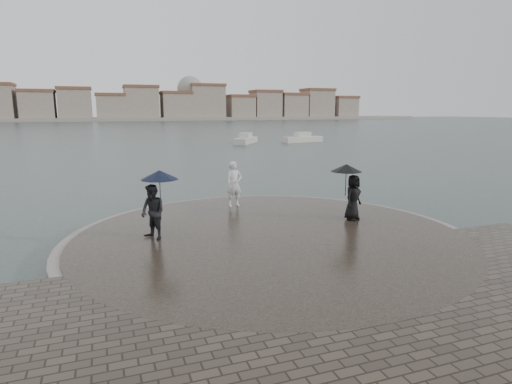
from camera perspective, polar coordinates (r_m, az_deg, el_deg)
name	(u,v)px	position (r m, az deg, el deg)	size (l,w,h in m)	color
ground	(326,289)	(10.42, 9.33, -12.63)	(400.00, 400.00, 0.00)	#2B3835
kerb_ring	(270,240)	(13.32, 1.93, -6.46)	(12.50, 12.50, 0.32)	gray
quay_tip	(270,240)	(13.32, 1.93, -6.37)	(11.90, 11.90, 0.36)	#2D261E
statue	(234,184)	(16.86, -2.91, 1.07)	(0.65, 0.43, 1.79)	silver
visitor_left	(155,201)	(12.89, -13.34, -1.14)	(1.29, 1.16, 2.04)	black
visitor_right	(351,188)	(15.09, 12.52, 0.58)	(1.25, 1.09, 1.95)	black
far_skyline	(92,105)	(169.00, -20.99, 10.73)	(260.00, 20.00, 37.00)	gray
boats	(275,140)	(54.74, 2.49, 6.99)	(12.65, 5.41, 1.50)	beige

